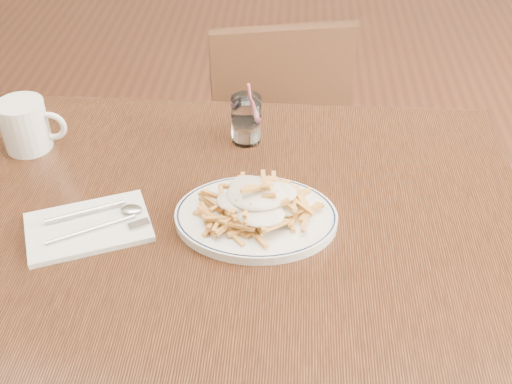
# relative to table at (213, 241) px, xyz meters

# --- Properties ---
(table) EXTENTS (1.20, 0.80, 0.75)m
(table) POSITION_rel_table_xyz_m (0.00, 0.00, 0.00)
(table) COLOR black
(table) RESTS_ON ground
(chair_far) EXTENTS (0.46, 0.46, 0.84)m
(chair_far) POSITION_rel_table_xyz_m (0.10, 0.73, -0.20)
(chair_far) COLOR #321C10
(chair_far) RESTS_ON ground
(fries_plate) EXTENTS (0.36, 0.33, 0.02)m
(fries_plate) POSITION_rel_table_xyz_m (0.09, -0.02, 0.09)
(fries_plate) COLOR silver
(fries_plate) RESTS_ON table
(loaded_fries) EXTENTS (0.25, 0.22, 0.06)m
(loaded_fries) POSITION_rel_table_xyz_m (0.09, -0.02, 0.13)
(loaded_fries) COLOR #C0873A
(loaded_fries) RESTS_ON fries_plate
(napkin) EXTENTS (0.26, 0.22, 0.01)m
(napkin) POSITION_rel_table_xyz_m (-0.22, -0.07, 0.08)
(napkin) COLOR silver
(napkin) RESTS_ON table
(cutlery) EXTENTS (0.20, 0.16, 0.01)m
(cutlery) POSITION_rel_table_xyz_m (-0.22, -0.06, 0.09)
(cutlery) COLOR silver
(cutlery) RESTS_ON napkin
(water_glass) EXTENTS (0.06, 0.06, 0.14)m
(water_glass) POSITION_rel_table_xyz_m (0.05, 0.24, 0.12)
(water_glass) COLOR white
(water_glass) RESTS_ON table
(coffee_mug) EXTENTS (0.14, 0.10, 0.11)m
(coffee_mug) POSITION_rel_table_xyz_m (-0.41, 0.19, 0.13)
(coffee_mug) COLOR silver
(coffee_mug) RESTS_ON table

